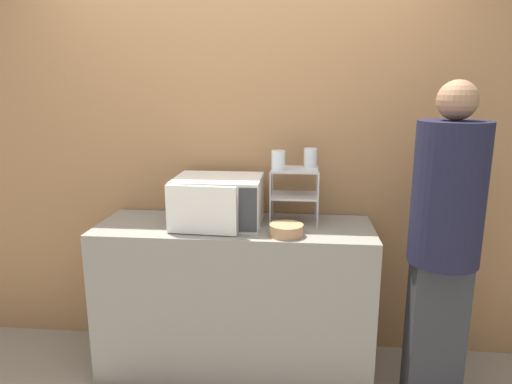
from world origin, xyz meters
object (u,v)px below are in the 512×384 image
glass_front_left (278,160)px  bowl (286,230)px  glass_back_right (310,158)px  dish_rack (294,184)px  microwave (218,201)px  person (445,232)px

glass_front_left → bowl: glass_front_left is taller
bowl → glass_back_right: bearing=68.4°
dish_rack → glass_back_right: glass_back_right is taller
microwave → glass_back_right: 0.61m
glass_front_left → bowl: size_ratio=0.61×
dish_rack → microwave: bearing=-170.0°
microwave → glass_front_left: (0.36, 0.02, 0.25)m
dish_rack → glass_front_left: glass_front_left is taller
person → glass_front_left: bearing=164.0°
microwave → bowl: 0.46m
bowl → person: size_ratio=0.11×
microwave → dish_rack: (0.45, 0.08, 0.10)m
person → dish_rack: bearing=158.3°
microwave → person: size_ratio=0.29×
glass_back_right → bowl: bearing=-111.6°
microwave → bowl: bearing=-23.6°
dish_rack → glass_front_left: size_ratio=2.90×
microwave → dish_rack: bearing=10.0°
glass_front_left → person: (0.88, -0.25, -0.32)m
dish_rack → glass_front_left: (-0.10, -0.06, 0.15)m
microwave → glass_back_right: glass_back_right is taller
microwave → glass_back_right: (0.54, 0.14, 0.25)m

